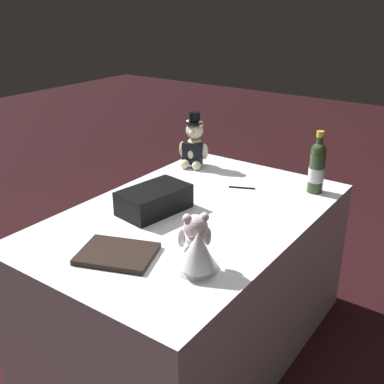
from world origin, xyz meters
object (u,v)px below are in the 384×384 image
teddy_bear_groom (194,146)px  signing_pen (243,188)px  teddy_bear_bride (196,248)px  champagne_bottle (317,167)px  gift_case_black (154,200)px  guestbook (117,254)px

teddy_bear_groom → signing_pen: (0.13, 0.39, -0.11)m
teddy_bear_bride → champagne_bottle: (-0.91, 0.06, 0.04)m
champagne_bottle → gift_case_black: bearing=-38.4°
guestbook → gift_case_black: bearing=179.2°
champagne_bottle → signing_pen: 0.37m
teddy_bear_groom → champagne_bottle: size_ratio=1.00×
teddy_bear_bride → guestbook: teddy_bear_bride is taller
champagne_bottle → teddy_bear_groom: bearing=-86.7°
guestbook → champagne_bottle: bearing=139.7°
teddy_bear_bride → signing_pen: (-0.74, -0.24, -0.09)m
signing_pen → gift_case_black: size_ratio=0.38×
champagne_bottle → gift_case_black: 0.80m
guestbook → teddy_bear_bride: bearing=86.6°
champagne_bottle → signing_pen: champagne_bottle is taller
champagne_bottle → signing_pen: (0.17, -0.30, -0.12)m
teddy_bear_groom → signing_pen: bearing=71.7°
teddy_bear_groom → gift_case_black: teddy_bear_groom is taller
teddy_bear_groom → champagne_bottle: champagne_bottle is taller
teddy_bear_groom → guestbook: size_ratio=1.11×
champagne_bottle → signing_pen: bearing=-61.3°
gift_case_black → champagne_bottle: bearing=141.6°
teddy_bear_groom → gift_case_black: (0.58, 0.20, -0.06)m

